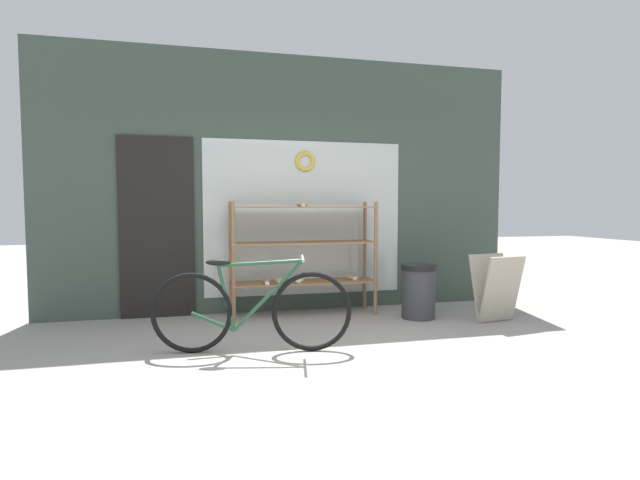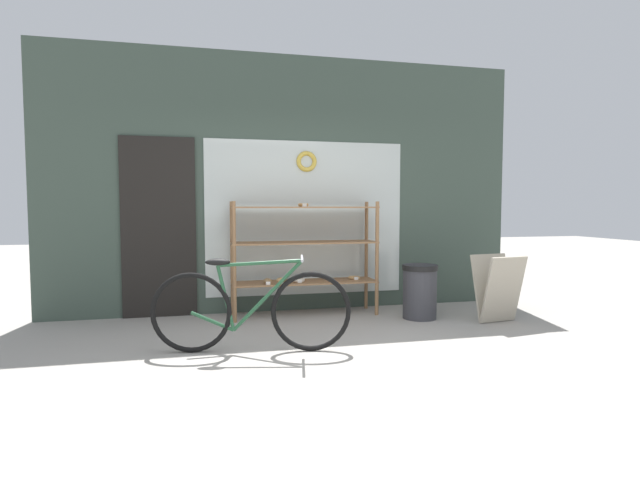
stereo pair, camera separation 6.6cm
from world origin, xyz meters
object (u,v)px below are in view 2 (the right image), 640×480
at_px(bicycle, 251,309).
at_px(trash_bin, 420,289).
at_px(sandwich_board, 498,288).
at_px(display_case, 304,248).

relative_size(bicycle, trash_bin, 2.81).
relative_size(bicycle, sandwich_board, 2.35).
bearing_deg(display_case, trash_bin, -20.65).
bearing_deg(trash_bin, sandwich_board, -26.04).
height_order(display_case, sandwich_board, display_case).
distance_m(sandwich_board, trash_bin, 0.86).
xyz_separation_m(display_case, sandwich_board, (2.03, -0.85, -0.42)).
xyz_separation_m(bicycle, trash_bin, (2.03, 0.89, -0.04)).
xyz_separation_m(sandwich_board, trash_bin, (-0.77, 0.38, -0.04)).
bearing_deg(bicycle, sandwich_board, 21.33).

